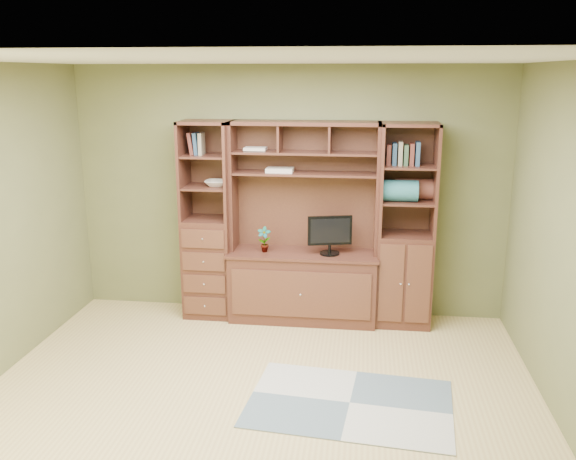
# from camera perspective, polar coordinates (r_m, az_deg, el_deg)

# --- Properties ---
(room) EXTENTS (4.60, 4.10, 2.64)m
(room) POSITION_cam_1_polar(r_m,az_deg,el_deg) (4.46, -3.15, -1.30)
(room) COLOR tan
(room) RESTS_ON ground
(center_hutch) EXTENTS (1.54, 0.53, 2.05)m
(center_hutch) POSITION_cam_1_polar(r_m,az_deg,el_deg) (6.16, 1.45, 0.53)
(center_hutch) COLOR #452218
(center_hutch) RESTS_ON ground
(left_tower) EXTENTS (0.50, 0.45, 2.05)m
(left_tower) POSITION_cam_1_polar(r_m,az_deg,el_deg) (6.38, -7.49, 0.89)
(left_tower) COLOR #452218
(left_tower) RESTS_ON ground
(right_tower) EXTENTS (0.55, 0.45, 2.05)m
(right_tower) POSITION_cam_1_polar(r_m,az_deg,el_deg) (6.19, 10.97, 0.33)
(right_tower) COLOR #452218
(right_tower) RESTS_ON ground
(rug) EXTENTS (1.66, 1.19, 0.01)m
(rug) POSITION_cam_1_polar(r_m,az_deg,el_deg) (4.98, 5.79, -15.81)
(rug) COLOR gray
(rug) RESTS_ON ground
(monitor) EXTENTS (0.48, 0.30, 0.55)m
(monitor) POSITION_cam_1_polar(r_m,az_deg,el_deg) (6.11, 3.94, 0.19)
(monitor) COLOR black
(monitor) RESTS_ON center_hutch
(orchid) EXTENTS (0.14, 0.09, 0.26)m
(orchid) POSITION_cam_1_polar(r_m,az_deg,el_deg) (6.22, -2.25, -0.90)
(orchid) COLOR #A35737
(orchid) RESTS_ON center_hutch
(magazines) EXTENTS (0.27, 0.20, 0.04)m
(magazines) POSITION_cam_1_polar(r_m,az_deg,el_deg) (6.17, -0.76, 5.65)
(magazines) COLOR beige
(magazines) RESTS_ON center_hutch
(bowl) EXTENTS (0.24, 0.24, 0.06)m
(bowl) POSITION_cam_1_polar(r_m,az_deg,el_deg) (6.27, -6.68, 4.37)
(bowl) COLOR white
(bowl) RESTS_ON left_tower
(blanket_teal) EXTENTS (0.36, 0.21, 0.21)m
(blanket_teal) POSITION_cam_1_polar(r_m,az_deg,el_deg) (6.06, 10.35, 3.63)
(blanket_teal) COLOR #29666C
(blanket_teal) RESTS_ON right_tower
(blanket_red) EXTENTS (0.37, 0.20, 0.20)m
(blanket_red) POSITION_cam_1_polar(r_m,az_deg,el_deg) (6.19, 11.69, 3.78)
(blanket_red) COLOR brown
(blanket_red) RESTS_ON right_tower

